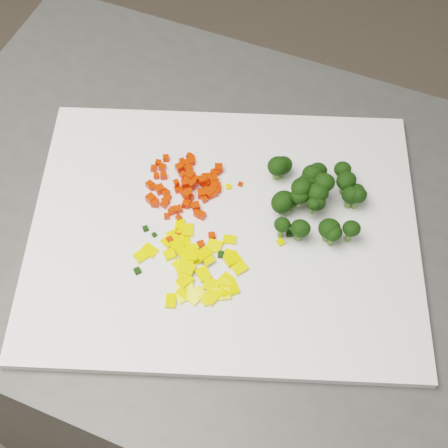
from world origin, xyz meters
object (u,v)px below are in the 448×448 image
Objects in this scene: cutting_board at (224,231)px; pepper_pile at (191,262)px; broccoli_pile at (316,193)px; carrot_pile at (184,181)px; counter_block at (228,337)px.

pepper_pile reaches higher than cutting_board.
broccoli_pile is at bearing 62.77° from pepper_pile.
carrot_pile is 0.18m from broccoli_pile.
carrot_pile is 0.12m from pepper_pile.
pepper_pile is (0.08, -0.09, -0.01)m from carrot_pile.
counter_block is 0.51m from broccoli_pile.
cutting_board is at bearing -130.06° from broccoli_pile.
counter_block is 7.01× the size of pepper_pile.
broccoli_pile is (0.09, 0.07, 0.49)m from counter_block.
broccoli_pile is at bearing 49.94° from cutting_board.
cutting_board is (0.01, -0.02, 0.46)m from counter_block.
cutting_board is 0.07m from pepper_pile.
carrot_pile is at bearing 163.78° from cutting_board.
carrot_pile is at bearing 129.64° from pepper_pile.
pepper_pile is 0.18m from broccoli_pile.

